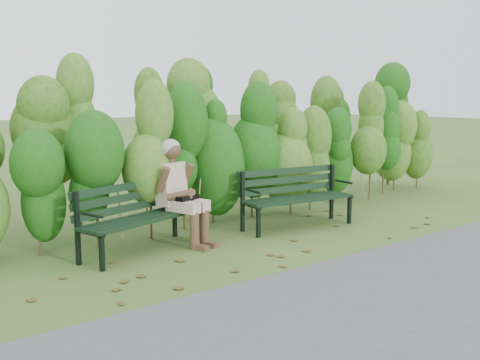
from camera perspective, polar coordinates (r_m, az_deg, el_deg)
ground at (r=6.68m, az=1.86°, el=-6.73°), size 80.00×80.00×0.00m
footpath at (r=5.25m, az=17.69°, el=-11.33°), size 60.00×2.50×0.01m
hedge_band at (r=7.98m, az=-6.70°, el=4.87°), size 11.04×1.67×2.42m
leaf_litter at (r=6.52m, az=-1.75°, el=-7.07°), size 5.93×1.98×0.01m
bench_left at (r=6.47m, az=-10.45°, el=-3.18°), size 1.64×0.92×0.78m
bench_right at (r=7.62m, az=5.52°, el=-1.27°), size 1.63×0.69×0.79m
seated_woman at (r=6.69m, az=-6.23°, el=-0.67°), size 0.56×0.81×1.25m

